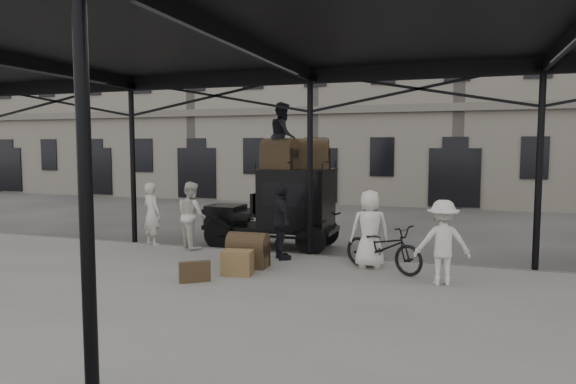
# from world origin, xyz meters

# --- Properties ---
(ground) EXTENTS (120.00, 120.00, 0.00)m
(ground) POSITION_xyz_m (0.00, 0.00, 0.00)
(ground) COLOR #383533
(ground) RESTS_ON ground
(platform) EXTENTS (28.00, 8.00, 0.15)m
(platform) POSITION_xyz_m (0.00, -2.00, 0.07)
(platform) COLOR slate
(platform) RESTS_ON ground
(canopy) EXTENTS (22.50, 9.00, 4.74)m
(canopy) POSITION_xyz_m (0.00, -1.72, 4.60)
(canopy) COLOR black
(canopy) RESTS_ON ground
(building_frontage) EXTENTS (64.00, 8.00, 14.00)m
(building_frontage) POSITION_xyz_m (0.00, 18.00, 7.00)
(building_frontage) COLOR slate
(building_frontage) RESTS_ON ground
(taxi) EXTENTS (3.65, 1.55, 2.18)m
(taxi) POSITION_xyz_m (-1.04, 3.22, 1.20)
(taxi) COLOR black
(taxi) RESTS_ON ground
(porter_left) EXTENTS (0.72, 0.60, 1.68)m
(porter_left) POSITION_xyz_m (-4.31, 1.80, 0.99)
(porter_left) COLOR beige
(porter_left) RESTS_ON platform
(porter_midleft) EXTENTS (1.06, 1.03, 1.73)m
(porter_midleft) POSITION_xyz_m (-3.11, 1.80, 1.01)
(porter_midleft) COLOR beige
(porter_midleft) RESTS_ON platform
(porter_centre) EXTENTS (0.96, 0.77, 1.69)m
(porter_centre) POSITION_xyz_m (1.61, 1.13, 1.00)
(porter_centre) COLOR silver
(porter_centre) RESTS_ON platform
(porter_official) EXTENTS (0.95, 1.08, 1.75)m
(porter_official) POSITION_xyz_m (-0.47, 1.26, 1.03)
(porter_official) COLOR black
(porter_official) RESTS_ON platform
(porter_right) EXTENTS (1.15, 0.80, 1.62)m
(porter_right) POSITION_xyz_m (3.15, 0.17, 0.96)
(porter_right) COLOR beige
(porter_right) RESTS_ON platform
(bicycle) EXTENTS (2.00, 1.44, 1.00)m
(bicycle) POSITION_xyz_m (1.93, 0.91, 0.65)
(bicycle) COLOR black
(bicycle) RESTS_ON platform
(porter_roof) EXTENTS (0.87, 1.00, 1.76)m
(porter_roof) POSITION_xyz_m (-1.07, 3.12, 3.06)
(porter_roof) COLOR black
(porter_roof) RESTS_ON taxi
(steamer_trunk_roof_near) EXTENTS (1.01, 0.72, 0.67)m
(steamer_trunk_roof_near) POSITION_xyz_m (-1.12, 2.97, 2.52)
(steamer_trunk_roof_near) COLOR #3F2F1D
(steamer_trunk_roof_near) RESTS_ON taxi
(steamer_trunk_roof_far) EXTENTS (1.00, 0.71, 0.68)m
(steamer_trunk_roof_far) POSITION_xyz_m (-0.37, 3.42, 2.52)
(steamer_trunk_roof_far) COLOR #3F2F1D
(steamer_trunk_roof_far) RESTS_ON taxi
(steamer_trunk_platform) EXTENTS (0.88, 0.56, 0.63)m
(steamer_trunk_platform) POSITION_xyz_m (-0.92, 0.34, 0.47)
(steamer_trunk_platform) COLOR #3F2F1D
(steamer_trunk_platform) RESTS_ON platform
(wicker_hamper) EXTENTS (0.67, 0.54, 0.50)m
(wicker_hamper) POSITION_xyz_m (-0.85, -0.38, 0.40)
(wicker_hamper) COLOR olive
(wicker_hamper) RESTS_ON platform
(suitcase_upright) EXTENTS (0.23, 0.61, 0.45)m
(suitcase_upright) POSITION_xyz_m (1.40, 1.80, 0.38)
(suitcase_upright) COLOR #3F2F1D
(suitcase_upright) RESTS_ON platform
(suitcase_flat) EXTENTS (0.57, 0.48, 0.40)m
(suitcase_flat) POSITION_xyz_m (-1.40, -1.17, 0.35)
(suitcase_flat) COLOR #3F2F1D
(suitcase_flat) RESTS_ON platform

